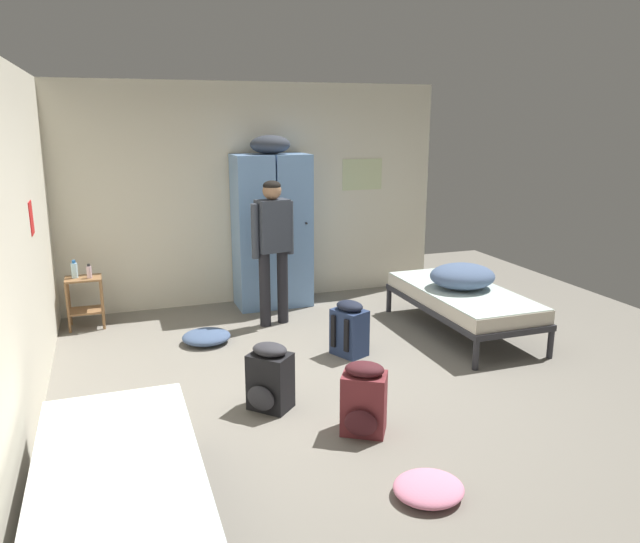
{
  "coord_description": "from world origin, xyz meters",
  "views": [
    {
      "loc": [
        -1.73,
        -4.63,
        2.27
      ],
      "look_at": [
        0.0,
        0.27,
        0.95
      ],
      "focal_mm": 34.1,
      "sensor_mm": 36.0,
      "label": 1
    }
  ],
  "objects_px": {
    "locker_bank": "(272,228)",
    "person_traveler": "(273,239)",
    "water_bottle": "(74,270)",
    "backpack_maroon": "(364,400)",
    "lotion_bottle": "(89,272)",
    "clothes_pile_pink": "(429,488)",
    "backpack_black": "(270,378)",
    "shelf_unit": "(85,297)",
    "bed_left_front": "(118,482)",
    "bedding_heap": "(462,276)",
    "bed_right": "(462,299)",
    "clothes_pile_denim": "(206,337)",
    "backpack_navy": "(350,329)"
  },
  "relations": [
    {
      "from": "bed_left_front",
      "to": "bedding_heap",
      "type": "height_order",
      "value": "bedding_heap"
    },
    {
      "from": "shelf_unit",
      "to": "bed_left_front",
      "type": "distance_m",
      "value": 3.85
    },
    {
      "from": "bedding_heap",
      "to": "backpack_navy",
      "type": "xyz_separation_m",
      "value": [
        -1.38,
        -0.22,
        -0.36
      ]
    },
    {
      "from": "bed_right",
      "to": "backpack_maroon",
      "type": "bearing_deg",
      "value": -138.58
    },
    {
      "from": "shelf_unit",
      "to": "backpack_maroon",
      "type": "relative_size",
      "value": 1.04
    },
    {
      "from": "water_bottle",
      "to": "backpack_maroon",
      "type": "relative_size",
      "value": 0.36
    },
    {
      "from": "water_bottle",
      "to": "clothes_pile_denim",
      "type": "distance_m",
      "value": 1.68
    },
    {
      "from": "bedding_heap",
      "to": "person_traveler",
      "type": "relative_size",
      "value": 0.44
    },
    {
      "from": "locker_bank",
      "to": "person_traveler",
      "type": "xyz_separation_m",
      "value": [
        -0.18,
        -0.72,
        0.01
      ]
    },
    {
      "from": "backpack_navy",
      "to": "water_bottle",
      "type": "bearing_deg",
      "value": 145.67
    },
    {
      "from": "locker_bank",
      "to": "backpack_navy",
      "type": "distance_m",
      "value": 2.0
    },
    {
      "from": "bed_left_front",
      "to": "backpack_navy",
      "type": "bearing_deg",
      "value": 43.96
    },
    {
      "from": "backpack_navy",
      "to": "clothes_pile_pink",
      "type": "xyz_separation_m",
      "value": [
        -0.41,
        -2.31,
        -0.21
      ]
    },
    {
      "from": "person_traveler",
      "to": "bed_right",
      "type": "bearing_deg",
      "value": -27.28
    },
    {
      "from": "water_bottle",
      "to": "locker_bank",
      "type": "bearing_deg",
      "value": 2.86
    },
    {
      "from": "bed_right",
      "to": "clothes_pile_denim",
      "type": "distance_m",
      "value": 2.74
    },
    {
      "from": "bed_right",
      "to": "clothes_pile_pink",
      "type": "relative_size",
      "value": 4.27
    },
    {
      "from": "lotion_bottle",
      "to": "backpack_navy",
      "type": "height_order",
      "value": "lotion_bottle"
    },
    {
      "from": "shelf_unit",
      "to": "bedding_heap",
      "type": "relative_size",
      "value": 0.81
    },
    {
      "from": "person_traveler",
      "to": "backpack_maroon",
      "type": "bearing_deg",
      "value": -90.51
    },
    {
      "from": "bed_right",
      "to": "water_bottle",
      "type": "relative_size",
      "value": 9.61
    },
    {
      "from": "person_traveler",
      "to": "backpack_black",
      "type": "height_order",
      "value": "person_traveler"
    },
    {
      "from": "bedding_heap",
      "to": "person_traveler",
      "type": "xyz_separation_m",
      "value": [
        -1.84,
        0.91,
        0.35
      ]
    },
    {
      "from": "person_traveler",
      "to": "clothes_pile_pink",
      "type": "bearing_deg",
      "value": -89.19
    },
    {
      "from": "backpack_navy",
      "to": "clothes_pile_denim",
      "type": "relative_size",
      "value": 1.11
    },
    {
      "from": "bed_right",
      "to": "bed_left_front",
      "type": "height_order",
      "value": "same"
    },
    {
      "from": "bed_right",
      "to": "clothes_pile_denim",
      "type": "height_order",
      "value": "bed_right"
    },
    {
      "from": "locker_bank",
      "to": "shelf_unit",
      "type": "bearing_deg",
      "value": -176.51
    },
    {
      "from": "lotion_bottle",
      "to": "clothes_pile_pink",
      "type": "bearing_deg",
      "value": -63.64
    },
    {
      "from": "bed_left_front",
      "to": "backpack_black",
      "type": "distance_m",
      "value": 1.74
    },
    {
      "from": "lotion_bottle",
      "to": "clothes_pile_pink",
      "type": "relative_size",
      "value": 0.36
    },
    {
      "from": "backpack_maroon",
      "to": "clothes_pile_denim",
      "type": "xyz_separation_m",
      "value": [
        -0.8,
        2.24,
        -0.19
      ]
    },
    {
      "from": "bed_right",
      "to": "bedding_heap",
      "type": "relative_size",
      "value": 2.69
    },
    {
      "from": "clothes_pile_pink",
      "to": "shelf_unit",
      "type": "bearing_deg",
      "value": 116.93
    },
    {
      "from": "bedding_heap",
      "to": "backpack_black",
      "type": "distance_m",
      "value": 2.67
    },
    {
      "from": "backpack_black",
      "to": "person_traveler",
      "type": "bearing_deg",
      "value": 73.81
    },
    {
      "from": "shelf_unit",
      "to": "bed_right",
      "type": "distance_m",
      "value": 4.13
    },
    {
      "from": "bed_right",
      "to": "backpack_black",
      "type": "xyz_separation_m",
      "value": [
        -2.41,
        -1.04,
        -0.12
      ]
    },
    {
      "from": "shelf_unit",
      "to": "lotion_bottle",
      "type": "distance_m",
      "value": 0.31
    },
    {
      "from": "backpack_maroon",
      "to": "clothes_pile_pink",
      "type": "bearing_deg",
      "value": -85.23
    },
    {
      "from": "backpack_navy",
      "to": "backpack_black",
      "type": "relative_size",
      "value": 1.0
    },
    {
      "from": "shelf_unit",
      "to": "backpack_maroon",
      "type": "xyz_separation_m",
      "value": [
        1.97,
        -3.17,
        -0.09
      ]
    },
    {
      "from": "bedding_heap",
      "to": "bed_right",
      "type": "bearing_deg",
      "value": -102.79
    },
    {
      "from": "person_traveler",
      "to": "clothes_pile_denim",
      "type": "height_order",
      "value": "person_traveler"
    },
    {
      "from": "water_bottle",
      "to": "clothes_pile_denim",
      "type": "xyz_separation_m",
      "value": [
        1.25,
        -0.96,
        -0.59
      ]
    },
    {
      "from": "clothes_pile_pink",
      "to": "bedding_heap",
      "type": "bearing_deg",
      "value": 54.67
    },
    {
      "from": "shelf_unit",
      "to": "water_bottle",
      "type": "height_order",
      "value": "water_bottle"
    },
    {
      "from": "locker_bank",
      "to": "water_bottle",
      "type": "relative_size",
      "value": 10.47
    },
    {
      "from": "bedding_heap",
      "to": "backpack_navy",
      "type": "relative_size",
      "value": 1.28
    },
    {
      "from": "backpack_black",
      "to": "shelf_unit",
      "type": "bearing_deg",
      "value": 118.95
    }
  ]
}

